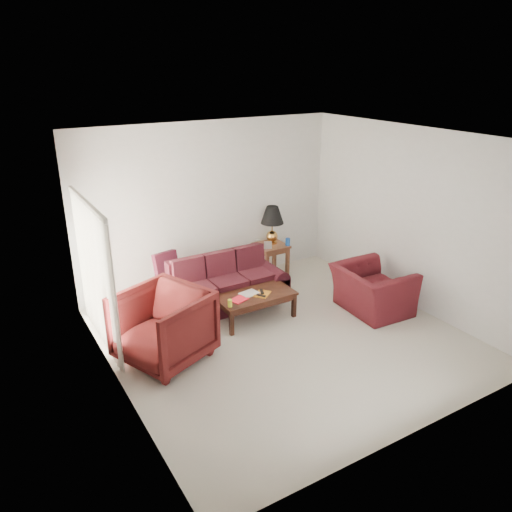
# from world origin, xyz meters

# --- Properties ---
(floor) EXTENTS (5.00, 5.00, 0.00)m
(floor) POSITION_xyz_m (0.00, 0.00, 0.00)
(floor) COLOR beige
(floor) RESTS_ON ground
(blinds) EXTENTS (0.10, 2.00, 2.16)m
(blinds) POSITION_xyz_m (-2.42, 1.30, 1.08)
(blinds) COLOR silver
(blinds) RESTS_ON ground
(sofa) EXTENTS (2.17, 1.06, 0.86)m
(sofa) POSITION_xyz_m (-0.28, 1.40, 0.43)
(sofa) COLOR black
(sofa) RESTS_ON ground
(throw_pillow) EXTENTS (0.46, 0.29, 0.44)m
(throw_pillow) POSITION_xyz_m (-1.06, 2.08, 0.70)
(throw_pillow) COLOR black
(throw_pillow) RESTS_ON sofa
(end_table) EXTENTS (0.61, 0.61, 0.63)m
(end_table) POSITION_xyz_m (1.11, 2.15, 0.31)
(end_table) COLOR #4E201B
(end_table) RESTS_ON ground
(table_lamp) EXTENTS (0.56, 0.56, 0.74)m
(table_lamp) POSITION_xyz_m (1.17, 2.21, 1.00)
(table_lamp) COLOR #C5883D
(table_lamp) RESTS_ON end_table
(clock) EXTENTS (0.15, 0.09, 0.14)m
(clock) POSITION_xyz_m (0.95, 2.00, 0.70)
(clock) COLOR #AEAEB2
(clock) RESTS_ON end_table
(blue_canister) EXTENTS (0.10, 0.10, 0.14)m
(blue_canister) POSITION_xyz_m (1.37, 1.95, 0.70)
(blue_canister) COLOR #164491
(blue_canister) RESTS_ON end_table
(picture_frame) EXTENTS (0.17, 0.18, 0.05)m
(picture_frame) POSITION_xyz_m (0.95, 2.34, 0.70)
(picture_frame) COLOR #BABBBF
(picture_frame) RESTS_ON end_table
(floor_lamp) EXTENTS (0.28, 0.28, 1.64)m
(floor_lamp) POSITION_xyz_m (-2.25, 2.20, 0.82)
(floor_lamp) COLOR silver
(floor_lamp) RESTS_ON ground
(armchair_left) EXTENTS (1.48, 1.46, 1.04)m
(armchair_left) POSITION_xyz_m (-1.78, 0.37, 0.52)
(armchair_left) COLOR #481110
(armchair_left) RESTS_ON ground
(armchair_right) EXTENTS (1.09, 1.23, 0.77)m
(armchair_right) POSITION_xyz_m (1.75, -0.01, 0.38)
(armchair_right) COLOR #440F15
(armchair_right) RESTS_ON ground
(coffee_table) EXTENTS (1.41, 1.05, 0.44)m
(coffee_table) POSITION_xyz_m (-0.08, 0.74, 0.22)
(coffee_table) COLOR black
(coffee_table) RESTS_ON ground
(magazine_red) EXTENTS (0.32, 0.28, 0.02)m
(magazine_red) POSITION_xyz_m (-0.41, 0.69, 0.45)
(magazine_red) COLOR red
(magazine_red) RESTS_ON coffee_table
(magazine_white) EXTENTS (0.32, 0.26, 0.02)m
(magazine_white) POSITION_xyz_m (-0.16, 0.80, 0.45)
(magazine_white) COLOR silver
(magazine_white) RESTS_ON coffee_table
(magazine_orange) EXTENTS (0.35, 0.34, 0.02)m
(magazine_orange) POSITION_xyz_m (0.01, 0.67, 0.45)
(magazine_orange) COLOR #C07516
(magazine_orange) RESTS_ON coffee_table
(remote_a) EXTENTS (0.12, 0.15, 0.02)m
(remote_a) POSITION_xyz_m (-0.05, 0.60, 0.47)
(remote_a) COLOR black
(remote_a) RESTS_ON coffee_table
(remote_b) EXTENTS (0.11, 0.17, 0.02)m
(remote_b) POSITION_xyz_m (0.03, 0.72, 0.47)
(remote_b) COLOR black
(remote_b) RESTS_ON coffee_table
(yellow_glass) EXTENTS (0.08, 0.08, 0.12)m
(yellow_glass) POSITION_xyz_m (-0.64, 0.56, 0.50)
(yellow_glass) COLOR #F0FF38
(yellow_glass) RESTS_ON coffee_table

